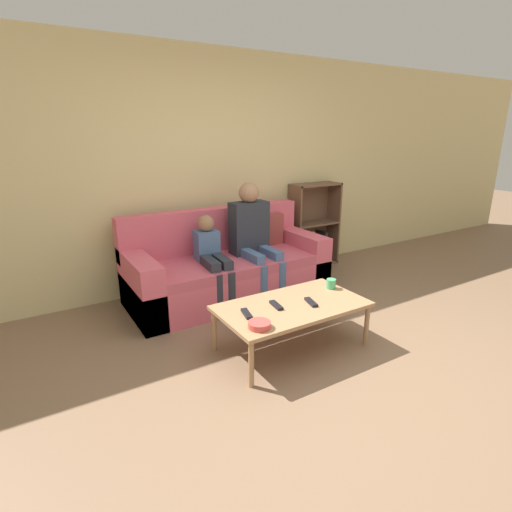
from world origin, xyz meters
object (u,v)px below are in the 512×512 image
at_px(tv_remote_0, 311,302).
at_px(tv_remote_2, 247,314).
at_px(couch, 227,269).
at_px(coffee_table, 292,308).
at_px(cup_near, 331,284).
at_px(tv_remote_1, 276,305).
at_px(person_child, 212,256).
at_px(person_adult, 252,231).
at_px(bookshelf, 311,235).
at_px(snack_bowl, 259,325).

xyz_separation_m(tv_remote_0, tv_remote_2, (-0.56, 0.09, 0.00)).
xyz_separation_m(couch, coffee_table, (-0.06, -1.26, 0.05)).
relative_size(cup_near, tv_remote_1, 0.49).
xyz_separation_m(coffee_table, person_child, (-0.18, 1.11, 0.18)).
xyz_separation_m(person_child, tv_remote_2, (-0.23, -1.09, -0.14)).
relative_size(person_adult, cup_near, 14.16).
relative_size(couch, tv_remote_0, 11.97).
bearing_deg(bookshelf, tv_remote_0, -128.79).
xyz_separation_m(couch, person_adult, (0.27, -0.08, 0.41)).
bearing_deg(snack_bowl, person_child, 78.88).
bearing_deg(couch, tv_remote_2, -111.11).
bearing_deg(tv_remote_0, coffee_table, 169.60).
height_order(coffee_table, tv_remote_2, tv_remote_2).
xyz_separation_m(couch, tv_remote_2, (-0.48, -1.24, 0.09)).
distance_m(person_adult, tv_remote_1, 1.28).
bearing_deg(person_child, coffee_table, -75.93).
distance_m(tv_remote_1, snack_bowl, 0.39).
xyz_separation_m(cup_near, tv_remote_2, (-0.92, -0.08, -0.03)).
bearing_deg(tv_remote_2, coffee_table, 10.31).
bearing_deg(person_child, tv_remote_0, -69.79).
bearing_deg(cup_near, tv_remote_0, -155.35).
relative_size(person_adult, tv_remote_0, 6.92).
bearing_deg(coffee_table, couch, 87.08).
xyz_separation_m(cup_near, snack_bowl, (-0.94, -0.30, -0.02)).
distance_m(couch, person_adult, 0.50).
height_order(bookshelf, tv_remote_1, bookshelf).
distance_m(person_child, tv_remote_0, 1.23).
distance_m(couch, snack_bowl, 1.55).
distance_m(tv_remote_0, snack_bowl, 0.60).
bearing_deg(person_adult, tv_remote_0, -98.63).
height_order(cup_near, tv_remote_2, cup_near).
bearing_deg(tv_remote_0, person_adult, 95.59).
distance_m(bookshelf, coffee_table, 2.25).
xyz_separation_m(bookshelf, cup_near, (-1.02, -1.56, 0.02)).
bearing_deg(tv_remote_2, bookshelf, 53.40).
relative_size(cup_near, tv_remote_2, 0.49).
xyz_separation_m(tv_remote_1, tv_remote_2, (-0.28, -0.01, 0.00)).
bearing_deg(couch, coffee_table, -92.92).
bearing_deg(tv_remote_2, tv_remote_0, 4.37).
height_order(tv_remote_1, tv_remote_2, same).
bearing_deg(coffee_table, cup_near, 11.19).
height_order(person_adult, cup_near, person_adult).
height_order(couch, coffee_table, couch).
height_order(person_adult, tv_remote_0, person_adult).
xyz_separation_m(person_adult, tv_remote_2, (-0.75, -1.16, -0.31)).
height_order(coffee_table, tv_remote_1, tv_remote_1).
bearing_deg(bookshelf, couch, -164.86).
height_order(person_adult, snack_bowl, person_adult).
xyz_separation_m(bookshelf, tv_remote_2, (-1.94, -1.63, -0.01)).
xyz_separation_m(cup_near, tv_remote_1, (-0.64, -0.07, -0.03)).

